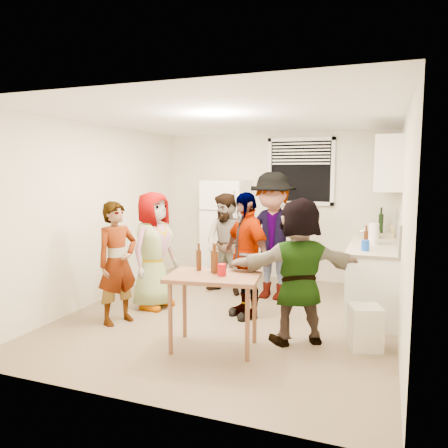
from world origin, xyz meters
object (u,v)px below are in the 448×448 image
at_px(red_cup, 222,275).
at_px(blue_cup, 365,251).
at_px(guest_stripe, 119,322).
at_px(wine_bottle, 380,233).
at_px(guest_black, 245,316).
at_px(trash_bin, 365,326).
at_px(guest_grey, 155,307).
at_px(beer_bottle_counter, 366,248).
at_px(guest_back_left, 227,294).
at_px(guest_orange, 297,342).
at_px(guest_back_right, 272,298).
at_px(serving_table, 214,348).
at_px(kettle, 372,238).
at_px(refrigerator, 226,230).
at_px(beer_bottle_table, 199,270).

bearing_deg(red_cup, blue_cup, 45.40).
bearing_deg(guest_stripe, blue_cup, -47.59).
relative_size(wine_bottle, guest_black, 0.18).
height_order(blue_cup, guest_black, blue_cup).
distance_m(trash_bin, red_cup, 1.59).
distance_m(trash_bin, guest_grey, 2.83).
relative_size(red_cup, guest_stripe, 0.08).
relative_size(beer_bottle_counter, trash_bin, 0.47).
xyz_separation_m(guest_grey, guest_stripe, (-0.11, -0.69, 0.00)).
bearing_deg(guest_back_left, guest_grey, -113.84).
relative_size(trash_bin, guest_orange, 0.29).
bearing_deg(wine_bottle, red_cup, -115.77).
distance_m(guest_back_left, guest_back_right, 0.69).
height_order(serving_table, guest_grey, serving_table).
xyz_separation_m(red_cup, guest_black, (-0.09, 1.08, -0.79)).
bearing_deg(blue_cup, guest_orange, -125.83).
distance_m(beer_bottle_counter, serving_table, 2.29).
xyz_separation_m(kettle, guest_orange, (-0.68, -1.97, -0.90)).
xyz_separation_m(kettle, beer_bottle_counter, (-0.05, -0.90, 0.00)).
relative_size(guest_stripe, guest_back_left, 0.98).
bearing_deg(guest_grey, serving_table, -117.20).
xyz_separation_m(trash_bin, guest_stripe, (-2.88, -0.22, -0.25)).
relative_size(refrigerator, guest_black, 1.06).
height_order(kettle, beer_bottle_counter, beer_bottle_counter).
bearing_deg(wine_bottle, guest_orange, -106.75).
bearing_deg(refrigerator, kettle, -10.47).
bearing_deg(guest_stripe, guest_back_left, -4.17).
relative_size(refrigerator, guest_orange, 1.07).
bearing_deg(serving_table, guest_back_left, 106.21).
distance_m(blue_cup, guest_back_right, 1.71).
distance_m(guest_stripe, guest_back_right, 2.25).
relative_size(refrigerator, serving_table, 1.82).
xyz_separation_m(beer_bottle_counter, guest_orange, (-0.63, -1.07, -0.90)).
bearing_deg(guest_black, guest_grey, -136.63).
distance_m(kettle, guest_back_right, 1.69).
xyz_separation_m(beer_bottle_table, guest_stripe, (-1.16, 0.18, -0.79)).
bearing_deg(guest_back_right, guest_back_left, -171.91).
relative_size(kettle, guest_black, 0.15).
distance_m(kettle, trash_bin, 2.01).
bearing_deg(beer_bottle_table, trash_bin, 13.03).
bearing_deg(guest_back_right, refrigerator, 145.59).
bearing_deg(blue_cup, wine_bottle, 85.13).
relative_size(kettle, beer_bottle_table, 1.10).
bearing_deg(wine_bottle, beer_bottle_counter, -95.61).
relative_size(wine_bottle, blue_cup, 2.28).
height_order(guest_stripe, guest_back_right, guest_back_right).
bearing_deg(guest_grey, refrigerator, 0.42).
bearing_deg(blue_cup, beer_bottle_table, -143.71).
height_order(red_cup, guest_stripe, red_cup).
bearing_deg(guest_grey, beer_bottle_counter, -67.66).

